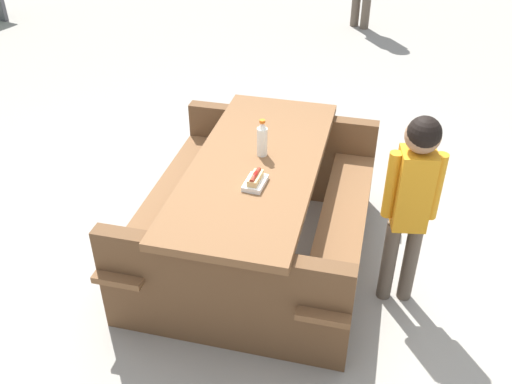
{
  "coord_description": "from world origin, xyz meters",
  "views": [
    {
      "loc": [
        2.97,
        0.32,
        2.58
      ],
      "look_at": [
        0.0,
        0.0,
        0.52
      ],
      "focal_mm": 40.2,
      "sensor_mm": 36.0,
      "label": 1
    }
  ],
  "objects_px": {
    "soda_bottle": "(262,139)",
    "child_in_coat": "(413,190)",
    "hotdog_tray": "(255,181)",
    "picnic_table": "(256,202)"
  },
  "relations": [
    {
      "from": "soda_bottle",
      "to": "child_in_coat",
      "type": "height_order",
      "value": "child_in_coat"
    },
    {
      "from": "hotdog_tray",
      "to": "child_in_coat",
      "type": "bearing_deg",
      "value": 87.58
    },
    {
      "from": "soda_bottle",
      "to": "child_in_coat",
      "type": "relative_size",
      "value": 0.19
    },
    {
      "from": "picnic_table",
      "to": "child_in_coat",
      "type": "xyz_separation_m",
      "value": [
        0.29,
        0.9,
        0.36
      ]
    },
    {
      "from": "hotdog_tray",
      "to": "soda_bottle",
      "type": "bearing_deg",
      "value": 179.22
    },
    {
      "from": "hotdog_tray",
      "to": "picnic_table",
      "type": "bearing_deg",
      "value": -174.69
    },
    {
      "from": "soda_bottle",
      "to": "hotdog_tray",
      "type": "xyz_separation_m",
      "value": [
        0.34,
        -0.0,
        -0.08
      ]
    },
    {
      "from": "hotdog_tray",
      "to": "child_in_coat",
      "type": "height_order",
      "value": "child_in_coat"
    },
    {
      "from": "picnic_table",
      "to": "hotdog_tray",
      "type": "distance_m",
      "value": 0.42
    },
    {
      "from": "soda_bottle",
      "to": "hotdog_tray",
      "type": "height_order",
      "value": "soda_bottle"
    }
  ]
}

